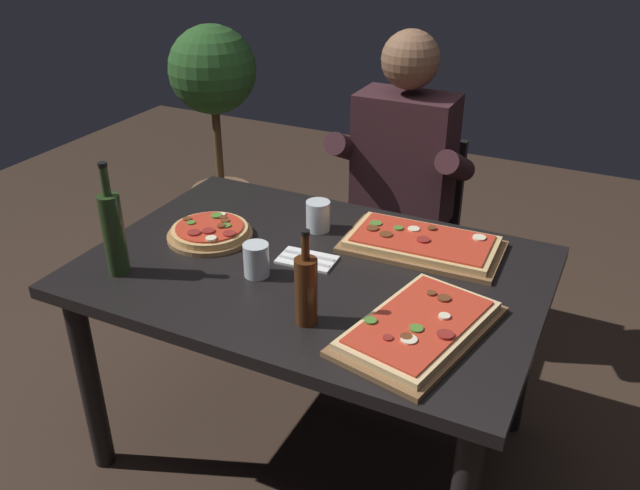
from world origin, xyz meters
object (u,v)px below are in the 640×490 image
object	(u,v)px
tumbler_near_camera	(318,218)
oil_bottle_amber	(113,232)
pizza_rectangular_front	(422,244)
diner_chair	(406,229)
seated_diner	(399,183)
pizza_round_far	(210,232)
wine_bottle_dark	(306,289)
dining_table	(313,292)
tumbler_far_side	(256,262)
pizza_rectangular_left	(419,327)
potted_plant_corner	(215,110)

from	to	relation	value
tumbler_near_camera	oil_bottle_amber	bearing A→B (deg)	-128.40
pizza_rectangular_front	oil_bottle_amber	distance (m)	0.96
diner_chair	seated_diner	size ratio (longest dim) A/B	0.65
pizza_round_far	wine_bottle_dark	world-z (taller)	wine_bottle_dark
seated_diner	pizza_round_far	bearing A→B (deg)	-119.93
dining_table	oil_bottle_amber	xyz separation A→B (m)	(-0.51, -0.29, 0.23)
diner_chair	wine_bottle_dark	bearing A→B (deg)	-84.70
tumbler_near_camera	diner_chair	distance (m)	0.70
wine_bottle_dark	tumbler_far_side	world-z (taller)	wine_bottle_dark
diner_chair	tumbler_far_side	bearing A→B (deg)	-98.32
pizza_round_far	seated_diner	world-z (taller)	seated_diner
pizza_rectangular_left	wine_bottle_dark	world-z (taller)	wine_bottle_dark
pizza_rectangular_front	pizza_round_far	distance (m)	0.71
seated_diner	potted_plant_corner	size ratio (longest dim) A/B	1.12
pizza_rectangular_left	tumbler_far_side	size ratio (longest dim) A/B	5.09
dining_table	wine_bottle_dark	size ratio (longest dim) A/B	5.05
dining_table	tumbler_near_camera	size ratio (longest dim) A/B	13.37
pizza_rectangular_left	potted_plant_corner	bearing A→B (deg)	138.25
pizza_rectangular_left	seated_diner	size ratio (longest dim) A/B	0.40
pizza_round_far	diner_chair	world-z (taller)	diner_chair
pizza_round_far	tumbler_far_side	size ratio (longest dim) A/B	2.75
tumbler_near_camera	potted_plant_corner	size ratio (longest dim) A/B	0.09
potted_plant_corner	wine_bottle_dark	bearing A→B (deg)	-49.04
dining_table	pizza_round_far	bearing A→B (deg)	177.03
pizza_round_far	potted_plant_corner	bearing A→B (deg)	123.34
oil_bottle_amber	potted_plant_corner	bearing A→B (deg)	114.09
oil_bottle_amber	tumbler_far_side	world-z (taller)	oil_bottle_amber
pizza_rectangular_front	pizza_round_far	world-z (taller)	same
pizza_rectangular_front	pizza_rectangular_left	size ratio (longest dim) A/B	0.97
wine_bottle_dark	potted_plant_corner	bearing A→B (deg)	130.96
dining_table	seated_diner	bearing A→B (deg)	88.86
tumbler_near_camera	potted_plant_corner	xyz separation A→B (m)	(-1.11, 1.01, -0.04)
pizza_rectangular_front	diner_chair	xyz separation A→B (m)	(-0.25, 0.60, -0.27)
pizza_rectangular_front	seated_diner	size ratio (longest dim) A/B	0.39
pizza_rectangular_left	diner_chair	xyz separation A→B (m)	(-0.40, 1.05, -0.27)
oil_bottle_amber	seated_diner	size ratio (longest dim) A/B	0.27
seated_diner	tumbler_near_camera	bearing A→B (deg)	-102.49
pizza_rectangular_left	seated_diner	xyz separation A→B (m)	(-0.40, 0.93, -0.02)
oil_bottle_amber	diner_chair	world-z (taller)	oil_bottle_amber
oil_bottle_amber	tumbler_near_camera	bearing A→B (deg)	51.60
oil_bottle_amber	tumbler_far_side	xyz separation A→B (m)	(0.39, 0.17, -0.09)
pizza_round_far	potted_plant_corner	size ratio (longest dim) A/B	0.24
dining_table	diner_chair	world-z (taller)	diner_chair
dining_table	potted_plant_corner	bearing A→B (deg)	134.01
dining_table	tumbler_far_side	bearing A→B (deg)	-136.23
tumbler_far_side	pizza_round_far	bearing A→B (deg)	151.83
oil_bottle_amber	pizza_rectangular_left	bearing A→B (deg)	6.03
pizza_rectangular_front	wine_bottle_dark	distance (m)	0.56
pizza_round_far	seated_diner	bearing A→B (deg)	60.07
diner_chair	pizza_round_far	bearing A→B (deg)	-116.24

